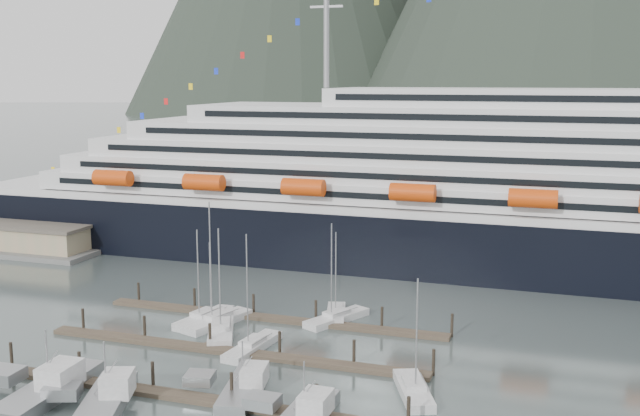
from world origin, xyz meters
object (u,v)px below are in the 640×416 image
Objects in this scene: cruise_ship at (556,200)px; sailboat_e at (214,318)px; warehouse at (2,233)px; trawler_a at (48,388)px; sailboat_h at (413,391)px; trawler_b at (105,398)px; trawler_c at (242,385)px; sailboat_b at (218,321)px; sailboat_g at (337,318)px; sailboat_f at (336,314)px; sailboat_c at (221,331)px; sailboat_d at (253,347)px; trawler_d at (303,414)px; sailboat_a at (204,319)px.

sailboat_e is at bearing -135.45° from cruise_ship.
trawler_a is (54.88, -56.03, -1.27)m from warehouse.
sailboat_h is 30.86m from trawler_b.
trawler_b reaches higher than trawler_c.
sailboat_e is 0.90× the size of trawler_c.
cruise_ship is 12.34× the size of sailboat_b.
sailboat_g is at bearing -43.24° from trawler_b.
sailboat_e is 0.86× the size of sailboat_h.
sailboat_b is at bearing -133.56° from cruise_ship.
sailboat_b is at bearing 21.13° from trawler_c.
warehouse is 3.73× the size of sailboat_f.
sailboat_c reaches higher than trawler_b.
sailboat_h is at bearing -101.99° from cruise_ship.
sailboat_h is (30.17, -15.10, 0.04)m from sailboat_e.
cruise_ship is at bearing 7.23° from warehouse.
warehouse is at bearing 81.63° from sailboat_b.
sailboat_e is (-1.30, 1.48, -0.06)m from sailboat_b.
trawler_c is (-28.90, -61.72, -11.22)m from cruise_ship.
sailboat_e is at bearing 11.40° from sailboat_c.
sailboat_d is at bearing -113.32° from sailboat_b.
trawler_d is at bearing -141.13° from sailboat_e.
cruise_ship reaches higher than sailboat_h.
trawler_b is (-13.80, -32.28, 0.51)m from sailboat_g.
sailboat_f is at bearing -41.79° from sailboat_b.
sailboat_c is at bearing -129.92° from cruise_ship.
cruise_ship is 61.54m from sailboat_c.
sailboat_f is 1.08× the size of trawler_d.
trawler_b is at bearing 99.56° from trawler_d.
sailboat_a is 0.92× the size of sailboat_c.
cruise_ship is at bearing -36.83° from trawler_a.
sailboat_d reaches higher than sailboat_c.
sailboat_d reaches higher than warehouse.
trawler_c is at bearing -129.52° from sailboat_b.
cruise_ship is 60.98m from sailboat_d.
sailboat_e is at bearing 132.75° from sailboat_g.
warehouse is at bearing 62.08° from sailboat_e.
sailboat_h is at bearing -134.89° from sailboat_c.
trawler_b is (-28.26, -12.39, 0.51)m from sailboat_h.
sailboat_c is at bearing 153.82° from sailboat_g.
sailboat_a reaches higher than warehouse.
sailboat_e is at bearing 54.68° from sailboat_d.
sailboat_c reaches higher than sailboat_h.
trawler_c is (-1.73, -26.77, 0.41)m from sailboat_f.
sailboat_h reaches higher than trawler_d.
sailboat_g is at bearing -35.13° from trawler_a.
sailboat_h is (20.76, -6.54, 0.01)m from sailboat_d.
warehouse is 71.55m from sailboat_c.
sailboat_h is (15.14, -21.67, 0.02)m from sailboat_f.
trawler_a is (-35.12, -12.35, 0.55)m from sailboat_h.
cruise_ship reaches higher than sailboat_c.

